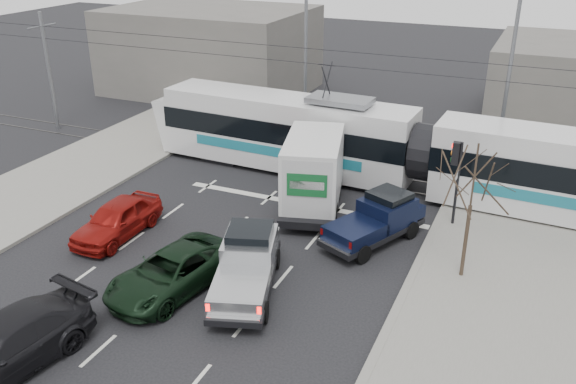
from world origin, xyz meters
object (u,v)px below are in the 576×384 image
at_px(box_truck, 315,170).
at_px(red_car, 117,219).
at_px(traffic_signal, 456,165).
at_px(tram, 423,153).
at_px(street_lamp_near, 506,70).
at_px(street_lamp_far, 303,45).
at_px(dark_car, 2,347).
at_px(silver_pickup, 247,262).
at_px(navy_pickup, 378,219).
at_px(bare_tree, 474,182).
at_px(green_car, 172,272).

bearing_deg(box_truck, red_car, -151.15).
height_order(traffic_signal, tram, tram).
relative_size(street_lamp_near, box_truck, 1.27).
height_order(tram, box_truck, tram).
xyz_separation_m(street_lamp_far, dark_car, (0.64, -23.72, -4.32)).
relative_size(tram, silver_pickup, 4.90).
bearing_deg(street_lamp_near, navy_pickup, -108.22).
distance_m(box_truck, dark_car, 14.50).
xyz_separation_m(street_lamp_far, navy_pickup, (8.22, -11.97, -4.15)).
relative_size(street_lamp_far, dark_car, 1.65).
distance_m(bare_tree, navy_pickup, 4.81).
bearing_deg(green_car, traffic_signal, 58.41).
bearing_deg(street_lamp_far, dark_car, -88.45).
bearing_deg(dark_car, traffic_signal, 64.97).
distance_m(box_truck, green_car, 8.73).
bearing_deg(bare_tree, green_car, -152.37).
distance_m(bare_tree, street_lamp_far, 17.97).
xyz_separation_m(navy_pickup, red_car, (-9.79, -3.85, -0.21)).
xyz_separation_m(tram, silver_pickup, (-3.77, -10.46, -1.02)).
bearing_deg(dark_car, street_lamp_near, 73.57).
height_order(navy_pickup, green_car, navy_pickup).
relative_size(navy_pickup, red_car, 1.11).
height_order(street_lamp_near, street_lamp_far, same).
height_order(traffic_signal, navy_pickup, traffic_signal).
bearing_deg(green_car, red_car, 160.79).
bearing_deg(navy_pickup, tram, 108.80).
xyz_separation_m(street_lamp_near, tram, (-2.74, -4.57, -3.13)).
bearing_deg(red_car, green_car, -29.75).
distance_m(box_truck, red_car, 8.69).
xyz_separation_m(street_lamp_near, dark_car, (-10.86, -21.72, -4.32)).
bearing_deg(traffic_signal, navy_pickup, -134.70).
bearing_deg(navy_pickup, green_car, -106.85).
relative_size(bare_tree, tram, 0.18).
height_order(bare_tree, tram, tram).
xyz_separation_m(bare_tree, silver_pickup, (-6.80, -3.52, -2.84)).
relative_size(box_truck, dark_car, 1.30).
height_order(bare_tree, red_car, bare_tree).
bearing_deg(red_car, box_truck, 44.13).
distance_m(tram, box_truck, 5.24).
bearing_deg(bare_tree, street_lamp_near, 91.42).
height_order(street_lamp_near, navy_pickup, street_lamp_near).
xyz_separation_m(traffic_signal, tram, (-1.90, 2.94, -0.76)).
distance_m(green_car, red_car, 4.91).
distance_m(navy_pickup, red_car, 10.52).
bearing_deg(navy_pickup, street_lamp_near, 96.24).
bearing_deg(street_lamp_far, silver_pickup, -73.67).
height_order(bare_tree, silver_pickup, bare_tree).
bearing_deg(tram, street_lamp_far, 145.75).
distance_m(silver_pickup, red_car, 6.67).
distance_m(traffic_signal, red_car, 13.90).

